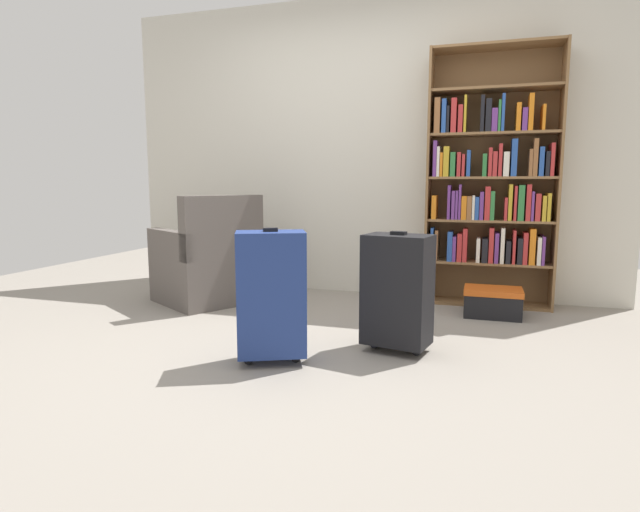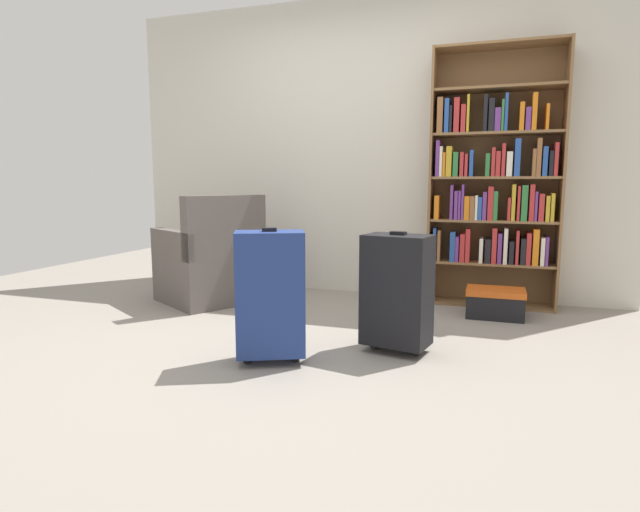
% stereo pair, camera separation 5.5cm
% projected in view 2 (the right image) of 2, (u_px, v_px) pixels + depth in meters
% --- Properties ---
extents(ground_plane, '(7.80, 7.80, 0.00)m').
position_uv_depth(ground_plane, '(296.00, 348.00, 3.12)').
color(ground_plane, gray).
extents(back_wall, '(4.46, 0.10, 2.60)m').
position_uv_depth(back_wall, '(366.00, 149.00, 4.60)').
color(back_wall, beige).
rests_on(back_wall, ground).
extents(bookshelf, '(1.00, 0.29, 2.05)m').
position_uv_depth(bookshelf, '(494.00, 182.00, 4.10)').
color(bookshelf, brown).
rests_on(bookshelf, ground).
extents(armchair, '(0.96, 0.96, 0.90)m').
position_uv_depth(armchair, '(211.00, 265.00, 4.31)').
color(armchair, '#59514C').
rests_on(armchair, ground).
extents(mug, '(0.12, 0.08, 0.10)m').
position_uv_depth(mug, '(264.00, 300.00, 4.19)').
color(mug, '#1E7F4C').
rests_on(mug, ground).
extents(storage_box, '(0.42, 0.29, 0.22)m').
position_uv_depth(storage_box, '(495.00, 302.00, 3.84)').
color(storage_box, black).
rests_on(storage_box, ground).
extents(suitcase_navy_blue, '(0.43, 0.36, 0.76)m').
position_uv_depth(suitcase_navy_blue, '(270.00, 294.00, 2.83)').
color(suitcase_navy_blue, navy).
rests_on(suitcase_navy_blue, ground).
extents(suitcase_black, '(0.42, 0.32, 0.72)m').
position_uv_depth(suitcase_black, '(397.00, 290.00, 3.01)').
color(suitcase_black, black).
rests_on(suitcase_black, ground).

